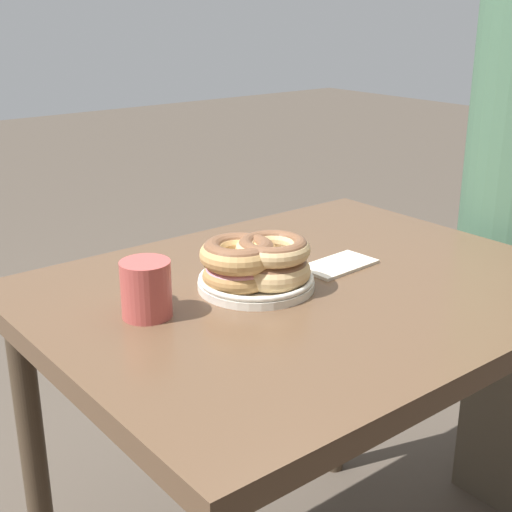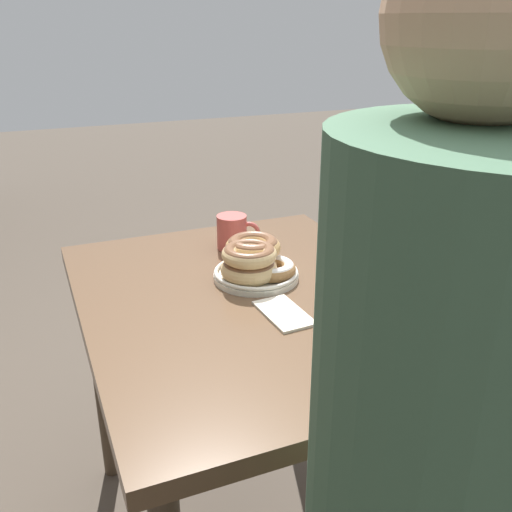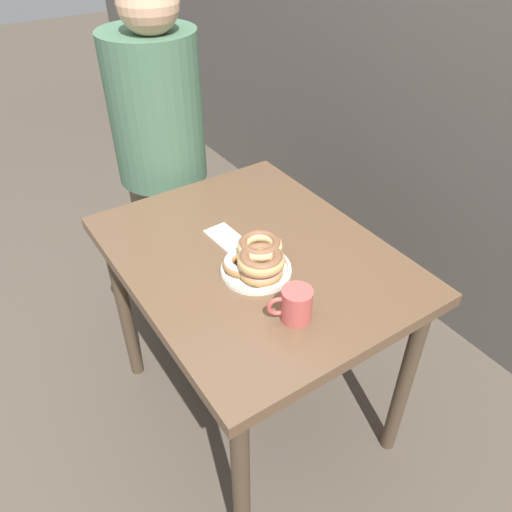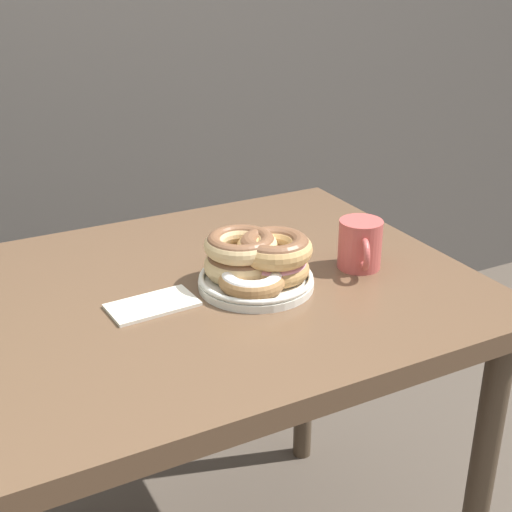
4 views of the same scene
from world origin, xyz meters
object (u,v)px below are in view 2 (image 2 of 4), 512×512
object	(u,v)px
donut_plate	(254,261)
dining_table	(252,333)
napkin	(284,313)
coffee_mug	(233,232)

from	to	relation	value
donut_plate	dining_table	bearing A→B (deg)	154.30
napkin	coffee_mug	bearing A→B (deg)	-4.74
donut_plate	napkin	size ratio (longest dim) A/B	1.50
dining_table	donut_plate	world-z (taller)	donut_plate
coffee_mug	napkin	xyz separation A→B (m)	(-0.40, 0.03, -0.04)
donut_plate	coffee_mug	distance (m)	0.21
donut_plate	coffee_mug	size ratio (longest dim) A/B	2.04
donut_plate	coffee_mug	bearing A→B (deg)	-6.08
coffee_mug	napkin	size ratio (longest dim) A/B	0.73
donut_plate	napkin	distance (m)	0.20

